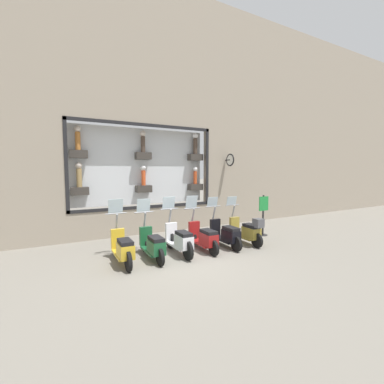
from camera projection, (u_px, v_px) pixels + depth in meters
ground_plane at (185, 260)px, 7.21m from camera, size 120.00×120.00×0.00m
building_facade at (143, 107)px, 9.96m from camera, size 1.20×36.00×9.72m
scooter_olive_0 at (247, 231)px, 8.75m from camera, size 1.80×0.61×1.56m
scooter_black_1 at (226, 234)px, 8.42m from camera, size 1.80×0.61×1.58m
scooter_red_2 at (204, 237)px, 8.03m from camera, size 1.79×0.60×1.67m
scooter_white_3 at (180, 240)px, 7.64m from camera, size 1.81×0.61×1.67m
scooter_green_4 at (153, 245)px, 7.24m from camera, size 1.79×0.60×1.65m
scooter_yellow_5 at (123, 248)px, 6.85m from camera, size 1.80×0.60×1.69m
shop_sign_post at (263, 214)px, 9.91m from camera, size 0.36×0.45×1.57m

